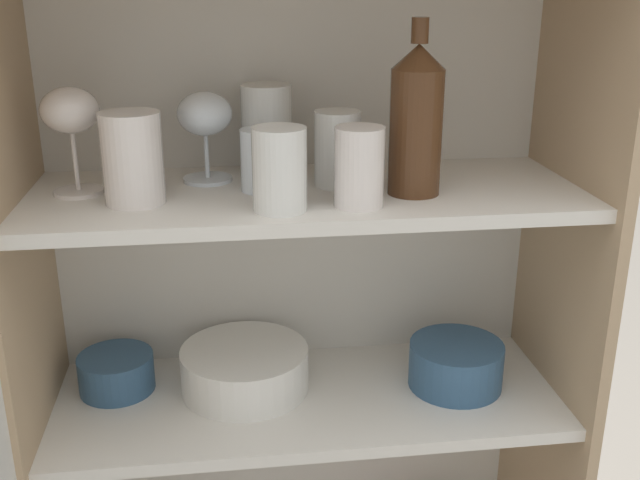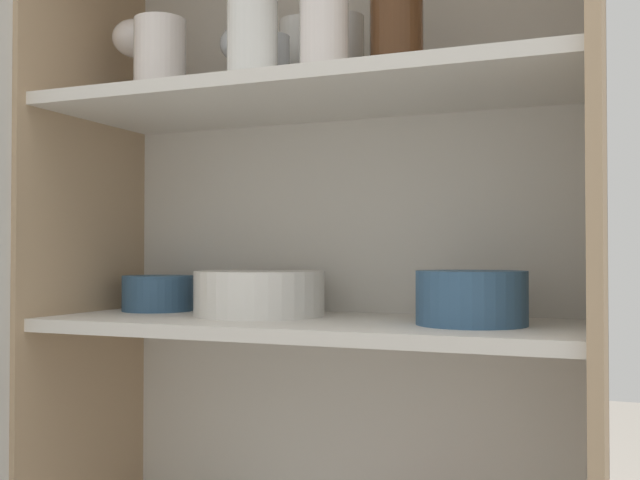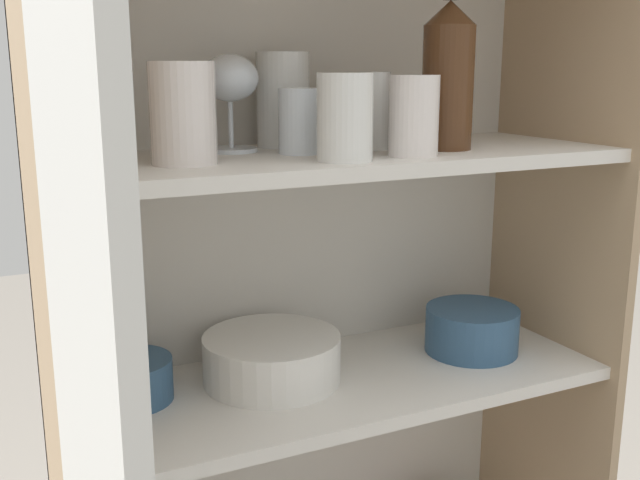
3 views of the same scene
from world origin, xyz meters
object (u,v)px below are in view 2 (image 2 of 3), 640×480
Objects in this scene: mixing_bowl_large at (471,296)px; wine_bottle at (396,0)px; serving_bowl_small at (158,291)px; plate_stack_white at (259,293)px.

wine_bottle is at bearing -157.58° from mixing_bowl_large.
serving_bowl_small is at bearing 167.87° from wine_bottle.
wine_bottle is 0.50m from plate_stack_white.
wine_bottle is 0.43m from mixing_bowl_large.
mixing_bowl_large is 1.26× the size of serving_bowl_small.
serving_bowl_small is (-0.46, 0.10, -0.42)m from wine_bottle.
plate_stack_white is at bearing -6.55° from serving_bowl_small.
wine_bottle is 1.59× the size of mixing_bowl_large.
plate_stack_white is 0.35m from mixing_bowl_large.
mixing_bowl_large is at bearing -5.81° from plate_stack_white.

